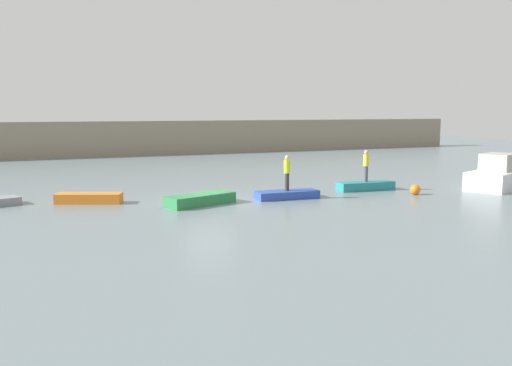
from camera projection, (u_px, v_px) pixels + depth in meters
The scene contains 10 objects.
ground_plane at pixel (209, 201), 26.28m from camera, with size 120.00×120.00×0.00m, color slate.
embankment_wall at pixel (113, 139), 52.38m from camera, with size 80.00×1.20×3.37m, color gray.
motorboat at pixel (500, 175), 30.71m from camera, with size 5.68×3.98×1.99m.
rowboat_orange at pixel (89, 198), 25.76m from camera, with size 3.07×0.90×0.48m, color orange.
rowboat_green at pixel (200, 199), 25.31m from camera, with size 3.41×1.18×0.51m, color #2D7F47.
rowboat_blue at pixel (287, 195), 27.14m from camera, with size 3.18×1.11×0.39m, color #2B4CAD.
rowboat_teal at pixel (366, 186), 29.99m from camera, with size 3.21×0.96×0.47m, color teal.
person_hiviz_shirt at pixel (287, 171), 26.98m from camera, with size 0.32×0.32×1.79m.
person_yellow_shirt at pixel (366, 164), 29.82m from camera, with size 0.32×0.32×1.76m.
mooring_buoy at pixel (415, 190), 28.38m from camera, with size 0.54×0.54×0.54m, color orange.
Camera 1 is at (-8.22, -24.70, 4.39)m, focal length 37.96 mm.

